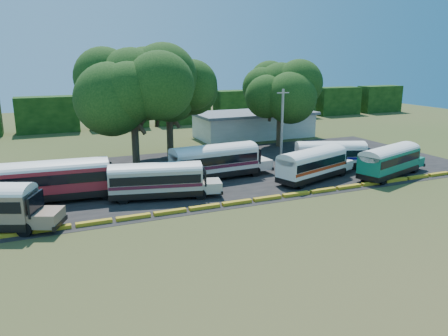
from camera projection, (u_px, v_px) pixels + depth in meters
name	position (u px, v px, depth m)	size (l,w,h in m)	color
ground	(226.00, 210.00, 36.37)	(160.00, 160.00, 0.00)	#2B4717
asphalt_strip	(190.00, 174.00, 47.43)	(64.00, 24.00, 0.02)	black
curb	(221.00, 205.00, 37.23)	(53.70, 0.45, 0.30)	gold
terminal_building	(254.00, 124.00, 69.48)	(19.00, 9.00, 4.00)	silver
treeline_backdrop	(119.00, 111.00, 78.35)	(130.00, 4.00, 6.00)	black
bus_red	(58.00, 178.00, 38.21)	(11.47, 3.69, 3.71)	black
bus_cream_west	(158.00, 179.00, 38.93)	(10.32, 4.67, 3.30)	black
bus_cream_east	(216.00, 159.00, 45.33)	(11.29, 3.46, 3.66)	black
bus_white_red	(313.00, 163.00, 44.66)	(10.53, 5.65, 3.37)	black
bus_white_blue	(332.00, 153.00, 49.74)	(9.73, 5.59, 3.13)	black
bus_teal	(390.00, 159.00, 46.04)	(10.53, 5.57, 3.37)	black
tree_west	(132.00, 84.00, 46.78)	(10.26, 10.26, 13.44)	#35281A
tree_center	(168.00, 83.00, 52.01)	(9.25, 9.25, 12.83)	#35281A
tree_east	(281.00, 88.00, 60.60)	(9.35, 9.35, 11.74)	#35281A
utility_pole	(282.00, 125.00, 51.95)	(1.60, 0.30, 8.79)	gray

